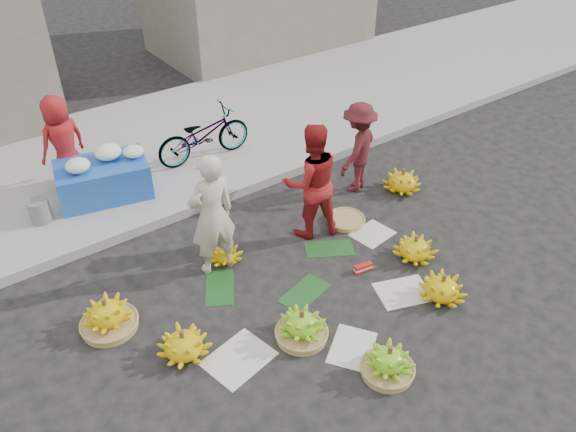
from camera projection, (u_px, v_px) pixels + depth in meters
ground at (301, 281)px, 7.09m from camera, size 80.00×80.00×0.00m
curb at (214, 198)px, 8.49m from camera, size 40.00×0.25×0.15m
sidewalk at (155, 145)px, 9.89m from camera, size 40.00×4.00×0.12m
newspaper_scatter at (343, 318)px, 6.56m from camera, size 3.20×1.80×0.00m
banana_leaves at (286, 275)px, 7.17m from camera, size 2.00×1.00×0.00m
banana_bunch_0 at (183, 344)px, 6.03m from camera, size 0.76×0.76×0.36m
banana_bunch_1 at (302, 326)px, 6.23m from camera, size 0.62×0.62×0.41m
banana_bunch_2 at (388, 362)px, 5.82m from camera, size 0.56×0.56×0.40m
banana_bunch_3 at (442, 288)px, 6.75m from camera, size 0.74×0.74×0.36m
banana_bunch_4 at (415, 248)px, 7.38m from camera, size 0.62×0.62×0.35m
banana_bunch_5 at (402, 181)px, 8.72m from camera, size 0.79×0.79×0.37m
banana_bunch_6 at (107, 316)px, 6.34m from camera, size 0.67×0.67×0.44m
banana_bunch_7 at (224, 253)px, 7.35m from camera, size 0.51×0.51×0.28m
basket_spare at (346, 220)px, 8.10m from camera, size 0.69×0.69×0.06m
incense_stack at (363, 268)px, 7.21m from camera, size 0.26×0.12×0.10m
vendor_cream at (212, 215)px, 6.82m from camera, size 0.62×0.42×1.67m
vendor_red at (311, 182)px, 7.45m from camera, size 0.95×0.84×1.65m
man_striped at (358, 148)px, 8.44m from camera, size 1.06×0.87×1.43m
flower_table at (104, 177)px, 8.31m from camera, size 1.44×1.07×0.76m
grey_bucket at (40, 211)px, 7.85m from camera, size 0.29×0.29×0.33m
flower_vendor at (63, 142)px, 8.31m from camera, size 0.81×0.64×1.45m
bicycle at (203, 135)px, 9.15m from camera, size 0.62×1.64×0.85m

